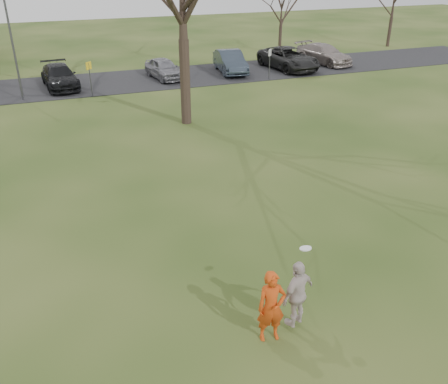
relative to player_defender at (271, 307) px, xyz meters
The scene contains 13 objects.
ground 1.23m from the player_defender, 46.13° to the left, with size 120.00×120.00×0.00m, color #1E380F.
parking_strip 25.62m from the player_defender, 88.71° to the left, with size 62.00×6.50×0.04m, color black.
player_defender is the anchor object (origin of this frame).
car_3 25.56m from the player_defender, 96.97° to the left, with size 1.96×4.82×1.40m, color black.
car_4 25.67m from the player_defender, 81.42° to the left, with size 1.62×4.02×1.37m, color slate.
car_5 26.97m from the player_defender, 70.94° to the left, with size 1.64×4.70×1.55m, color #2B3440.
car_6 28.39m from the player_defender, 62.02° to the left, with size 2.60×5.63×1.56m, color black.
car_7 30.85m from the player_defender, 56.93° to the left, with size 2.04×5.03×1.46m, color gray.
catching_play 0.72m from the player_defender, ahead, with size 1.09×0.80×1.99m.
lamp_post 23.93m from the player_defender, 103.21° to the left, with size 0.34×0.34×6.27m.
sign_yellow 22.65m from the player_defender, 93.60° to the left, with size 0.35×0.35×2.08m.
sign_white 24.96m from the player_defender, 64.92° to the left, with size 0.35×0.35×2.08m.
small_tree_row 31.20m from the player_defender, 80.81° to the left, with size 55.00×5.90×8.50m.
Camera 1 is at (-4.49, -8.12, 8.01)m, focal length 38.48 mm.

